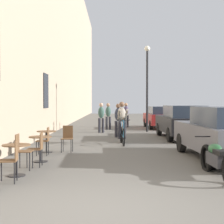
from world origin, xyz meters
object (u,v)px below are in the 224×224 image
(cafe_chair_near_toward_wall, at_px, (12,158))
(parked_car_nearest, at_px, (224,132))
(cafe_chair_near_toward_street, at_px, (22,149))
(pedestrian_near, at_px, (119,118))
(cafe_chair_far_toward_wall, at_px, (68,137))
(pedestrian_furthest, at_px, (126,114))
(cafe_chair_far_toward_street, at_px, (45,139))
(cafe_table_far, at_px, (47,137))
(cafe_chair_mid_toward_street, at_px, (38,147))
(pedestrian_mid, at_px, (102,116))
(cafe_table_mid, at_px, (41,143))
(parked_car_second, at_px, (182,121))
(parked_motorcycle, at_px, (217,159))
(cafe_table_near, at_px, (17,153))
(street_lamp, at_px, (148,77))
(parked_car_third, at_px, (160,117))
(pedestrian_far, at_px, (109,115))
(cyclist_on_bicycle, at_px, (122,124))

(cafe_chair_near_toward_wall, relative_size, parked_car_nearest, 0.20)
(cafe_chair_near_toward_street, xyz_separation_m, pedestrian_near, (2.56, 7.53, 0.40))
(cafe_chair_far_toward_wall, height_order, pedestrian_furthest, pedestrian_furthest)
(pedestrian_near, relative_size, parked_car_nearest, 0.37)
(cafe_chair_far_toward_street, distance_m, parked_car_nearest, 5.44)
(cafe_table_far, distance_m, pedestrian_furthest, 11.58)
(cafe_chair_near_toward_street, distance_m, cafe_chair_mid_toward_street, 0.50)
(cafe_table_far, xyz_separation_m, pedestrian_mid, (1.61, 7.13, 0.41))
(cafe_chair_near_toward_street, distance_m, cafe_table_far, 2.84)
(cafe_table_far, bearing_deg, cafe_chair_mid_toward_street, -84.00)
(cafe_table_mid, relative_size, parked_car_second, 0.17)
(cafe_chair_far_toward_wall, bearing_deg, pedestrian_near, 68.60)
(pedestrian_mid, bearing_deg, parked_car_second, -37.63)
(cafe_table_mid, height_order, cafe_table_far, same)
(pedestrian_near, relative_size, pedestrian_mid, 0.98)
(cafe_chair_near_toward_street, bearing_deg, parked_motorcycle, -10.32)
(cafe_table_near, height_order, parked_car_second, parked_car_second)
(cafe_chair_far_toward_wall, distance_m, street_lamp, 8.81)
(cafe_chair_far_toward_wall, bearing_deg, cafe_table_near, -100.54)
(pedestrian_furthest, bearing_deg, parked_car_third, -21.97)
(cafe_chair_mid_toward_street, height_order, parked_car_third, parked_car_third)
(cafe_table_near, height_order, parked_car_nearest, parked_car_nearest)
(pedestrian_far, bearing_deg, parked_car_third, 17.41)
(cafe_chair_near_toward_street, height_order, parked_car_third, parked_car_third)
(cyclist_on_bicycle, height_order, pedestrian_far, cyclist_on_bicycle)
(cafe_table_near, height_order, cafe_chair_far_toward_street, cafe_chair_far_toward_street)
(pedestrian_furthest, relative_size, parked_car_second, 0.38)
(parked_car_second, bearing_deg, cyclist_on_bicycle, -145.80)
(pedestrian_furthest, bearing_deg, cafe_table_near, -102.07)
(cafe_chair_near_toward_street, distance_m, pedestrian_furthest, 14.34)
(cyclist_on_bicycle, bearing_deg, pedestrian_furthest, 86.50)
(pedestrian_far, height_order, pedestrian_furthest, pedestrian_furthest)
(parked_car_nearest, bearing_deg, parked_car_third, 90.59)
(cafe_table_near, distance_m, parked_car_second, 9.43)
(cyclist_on_bicycle, bearing_deg, pedestrian_mid, 101.64)
(cyclist_on_bicycle, relative_size, parked_motorcycle, 0.82)
(pedestrian_far, height_order, parked_car_third, pedestrian_far)
(cafe_table_far, relative_size, cafe_chair_far_toward_wall, 0.81)
(pedestrian_far, bearing_deg, parked_car_nearest, -72.00)
(cafe_chair_near_toward_street, height_order, pedestrian_far, pedestrian_far)
(parked_motorcycle, bearing_deg, parked_car_third, 86.87)
(cafe_table_far, xyz_separation_m, cafe_chair_far_toward_street, (0.08, -0.62, -0.00))
(cafe_table_far, distance_m, cafe_chair_far_toward_street, 0.63)
(pedestrian_mid, relative_size, street_lamp, 0.34)
(cafe_table_near, distance_m, pedestrian_far, 12.90)
(cyclist_on_bicycle, relative_size, parked_car_third, 0.43)
(pedestrian_near, distance_m, parked_car_second, 3.00)
(cafe_chair_near_toward_wall, bearing_deg, cafe_table_near, 97.00)
(cafe_chair_far_toward_street, bearing_deg, cafe_table_mid, -84.73)
(cafe_chair_mid_toward_street, xyz_separation_m, pedestrian_mid, (1.35, 9.59, 0.41))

